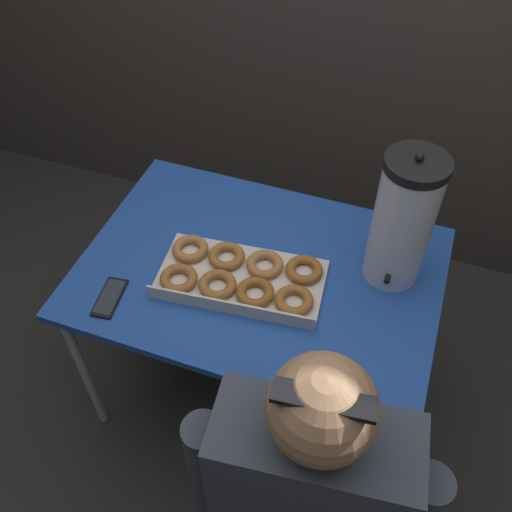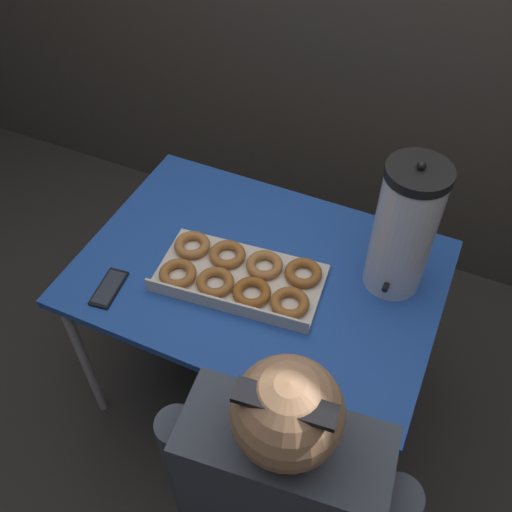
% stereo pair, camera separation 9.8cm
% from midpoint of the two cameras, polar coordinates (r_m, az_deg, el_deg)
% --- Properties ---
extents(ground_plane, '(12.00, 12.00, 0.00)m').
position_cam_midpoint_polar(ground_plane, '(2.40, -0.93, -12.67)').
color(ground_plane, '#2D2B28').
extents(folding_table, '(1.13, 0.79, 0.72)m').
position_cam_midpoint_polar(folding_table, '(1.85, -1.17, -2.43)').
color(folding_table, '#1E479E').
rests_on(folding_table, ground).
extents(donut_box, '(0.54, 0.32, 0.05)m').
position_cam_midpoint_polar(donut_box, '(1.77, -3.12, -2.11)').
color(donut_box, beige).
rests_on(donut_box, folding_table).
extents(coffee_urn, '(0.18, 0.20, 0.47)m').
position_cam_midpoint_polar(coffee_urn, '(1.69, 12.86, 3.38)').
color(coffee_urn, silver).
rests_on(coffee_urn, folding_table).
extents(cell_phone, '(0.08, 0.16, 0.01)m').
position_cam_midpoint_polar(cell_phone, '(1.80, -15.95, -4.08)').
color(cell_phone, black).
rests_on(cell_phone, folding_table).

